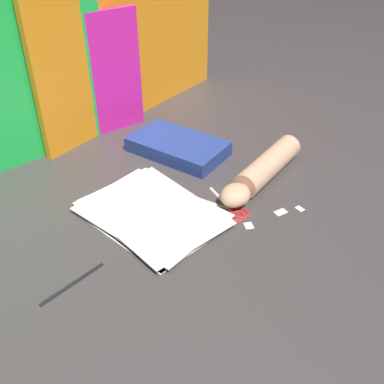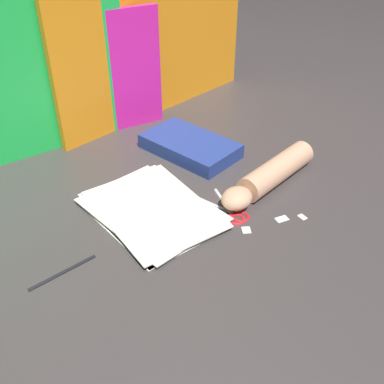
{
  "view_description": "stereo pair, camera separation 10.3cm",
  "coord_description": "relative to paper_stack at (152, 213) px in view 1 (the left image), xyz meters",
  "views": [
    {
      "loc": [
        -0.57,
        -0.61,
        0.65
      ],
      "look_at": [
        0.04,
        -0.03,
        0.06
      ],
      "focal_mm": 42.0,
      "sensor_mm": 36.0,
      "label": 1
    },
    {
      "loc": [
        -0.49,
        -0.68,
        0.65
      ],
      "look_at": [
        0.04,
        -0.03,
        0.06
      ],
      "focal_mm": 42.0,
      "sensor_mm": 36.0,
      "label": 2
    }
  ],
  "objects": [
    {
      "name": "paper_scrap_far",
      "position": [
        0.26,
        -0.24,
        -0.01
      ],
      "size": [
        0.02,
        0.02,
        0.0
      ],
      "color": "white",
      "rests_on": "ground_plane"
    },
    {
      "name": "book_closed",
      "position": [
        0.25,
        0.16,
        0.01
      ],
      "size": [
        0.2,
        0.29,
        0.04
      ],
      "color": "navy",
      "rests_on": "ground_plane"
    },
    {
      "name": "scissors",
      "position": [
        0.14,
        -0.12,
        -0.0
      ],
      "size": [
        0.07,
        0.15,
        0.01
      ],
      "color": "silver",
      "rests_on": "ground_plane"
    },
    {
      "name": "hand_forearm",
      "position": [
        0.29,
        -0.1,
        0.03
      ],
      "size": [
        0.34,
        0.11,
        0.07
      ],
      "color": "tan",
      "rests_on": "ground_plane"
    },
    {
      "name": "paper_scrap_mid",
      "position": [
        0.13,
        -0.19,
        -0.01
      ],
      "size": [
        0.03,
        0.03,
        0.0
      ],
      "color": "white",
      "rests_on": "ground_plane"
    },
    {
      "name": "pen",
      "position": [
        -0.25,
        -0.05,
        -0.0
      ],
      "size": [
        0.15,
        0.01,
        0.01
      ],
      "color": "black",
      "rests_on": "ground_plane"
    },
    {
      "name": "ground_plane",
      "position": [
        0.03,
        -0.03,
        -0.01
      ],
      "size": [
        6.0,
        6.0,
        0.0
      ],
      "primitive_type": "plane",
      "color": "#3D3838"
    },
    {
      "name": "paper_stack",
      "position": [
        0.0,
        0.0,
        0.0
      ],
      "size": [
        0.25,
        0.34,
        0.02
      ],
      "color": "white",
      "rests_on": "ground_plane"
    },
    {
      "name": "backdrop_panel_right",
      "position": [
        0.35,
        0.45,
        0.27
      ],
      "size": [
        0.76,
        0.11,
        0.56
      ],
      "color": "orange",
      "rests_on": "ground_plane"
    },
    {
      "name": "paper_scrap_near",
      "position": [
        0.22,
        -0.21,
        -0.01
      ],
      "size": [
        0.03,
        0.03,
        0.0
      ],
      "color": "white",
      "rests_on": "ground_plane"
    },
    {
      "name": "backdrop_panel_center",
      "position": [
        0.02,
        0.45,
        0.17
      ],
      "size": [
        0.6,
        0.13,
        0.36
      ],
      "color": "#D81E9E",
      "rests_on": "ground_plane"
    }
  ]
}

